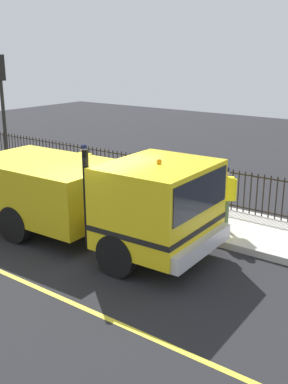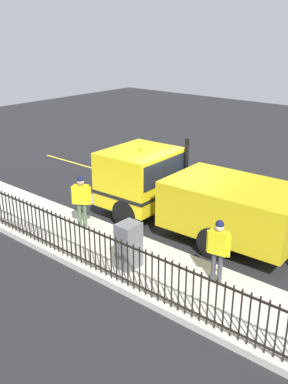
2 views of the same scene
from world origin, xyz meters
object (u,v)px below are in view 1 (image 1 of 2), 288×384
Objects in this scene: work_truck at (98,194)px; worker_standing at (224,191)px; utility_cabinet at (156,182)px; traffic_light_near at (2,94)px; pedestrian_distant at (84,164)px.

worker_standing is (2.32, -2.23, -0.08)m from work_truck.
work_truck reaches higher than utility_cabinet.
work_truck reaches higher than worker_standing.
traffic_light_near is at bearing 102.70° from utility_cabinet.
pedestrian_distant is (2.31, 2.70, -0.09)m from work_truck.
worker_standing is at bearing -107.27° from utility_cabinet.
pedestrian_distant is 1.34× the size of utility_cabinet.
pedestrian_distant is at bearing -34.58° from worker_standing.
pedestrian_distant is at bearing 111.87° from utility_cabinet.
traffic_light_near reaches higher than work_truck.
worker_standing is at bearing 134.10° from work_truck.
utility_cabinet is (0.87, -2.17, -0.41)m from pedestrian_distant.
traffic_light_near reaches higher than pedestrian_distant.
utility_cabinet is at bearing -51.98° from worker_standing.
worker_standing is 8.59m from traffic_light_near.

